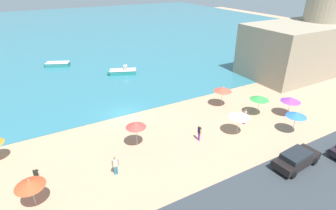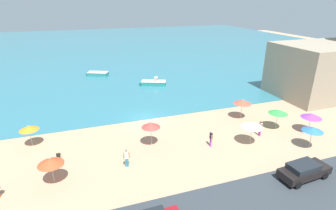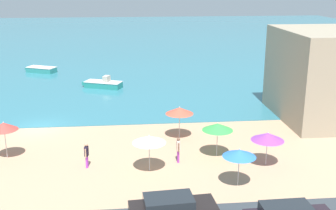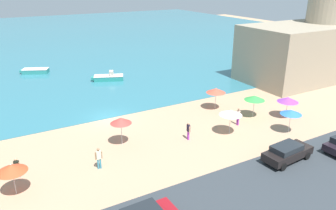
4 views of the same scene
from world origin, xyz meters
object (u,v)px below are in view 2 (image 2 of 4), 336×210
bather_2 (260,127)px  parked_car_1 (304,170)px  beach_umbrella_5 (151,125)px  bather_1 (59,158)px  beach_umbrella_1 (29,128)px  beach_umbrella_3 (242,102)px  skiff_offshore (154,83)px  skiff_nearshore (98,74)px  beach_umbrella_2 (278,112)px  beach_umbrella_0 (313,129)px  beach_umbrella_7 (50,162)px  beach_umbrella_4 (312,115)px  bather_3 (211,138)px  beach_umbrella_6 (252,125)px  bather_0 (127,157)px

bather_2 → parked_car_1: bather_2 is taller
beach_umbrella_5 → bather_1: (-8.79, -1.01, -1.45)m
beach_umbrella_1 → beach_umbrella_3: 24.27m
parked_car_1 → skiff_offshore: 29.28m
skiff_nearshore → beach_umbrella_2: bearing=-59.3°
beach_umbrella_1 → parked_car_1: bearing=-30.7°
beach_umbrella_0 → beach_umbrella_7: (-24.30, 2.48, -0.06)m
bather_1 → bather_2: size_ratio=0.91×
beach_umbrella_1 → bather_2: bearing=-13.7°
beach_umbrella_3 → skiff_nearshore: bearing=120.8°
beach_umbrella_1 → bather_2: size_ratio=1.32×
beach_umbrella_5 → beach_umbrella_0: bearing=-20.5°
beach_umbrella_1 → bather_2: beach_umbrella_1 is taller
beach_umbrella_3 → beach_umbrella_4: (5.20, -5.70, -0.20)m
beach_umbrella_2 → bather_3: (-9.03, -1.07, -1.20)m
skiff_nearshore → skiff_offshore: bearing=-46.9°
beach_umbrella_6 → skiff_offshore: (-4.07, 22.55, -1.73)m
beach_umbrella_5 → beach_umbrella_6: bearing=-17.2°
bather_1 → beach_umbrella_0: bearing=-11.0°
beach_umbrella_3 → bather_3: (-6.83, -4.90, -1.27)m
beach_umbrella_2 → beach_umbrella_7: size_ratio=1.04×
bather_2 → bather_3: bearing=-177.9°
beach_umbrella_1 → bather_3: bearing=-19.0°
beach_umbrella_0 → beach_umbrella_6: size_ratio=0.96×
beach_umbrella_2 → skiff_nearshore: 34.81m
bather_2 → skiff_offshore: size_ratio=0.38×
bather_1 → beach_umbrella_2: bearing=-0.1°
bather_3 → beach_umbrella_7: bearing=-176.0°
beach_umbrella_4 → skiff_nearshore: 37.96m
beach_umbrella_2 → beach_umbrella_6: (-4.91, -2.00, 0.03)m
beach_umbrella_1 → beach_umbrella_6: 22.62m
beach_umbrella_0 → beach_umbrella_6: beach_umbrella_6 is taller
beach_umbrella_5 → skiff_offshore: size_ratio=0.57×
beach_umbrella_5 → beach_umbrella_3: bearing=12.5°
beach_umbrella_1 → bather_3: 18.45m
beach_umbrella_2 → beach_umbrella_4: (2.99, -1.86, -0.14)m
parked_car_1 → bather_0: bearing=154.8°
beach_umbrella_6 → bather_3: bearing=167.3°
beach_umbrella_4 → beach_umbrella_5: bearing=170.7°
beach_umbrella_3 → beach_umbrella_5: beach_umbrella_5 is taller
beach_umbrella_1 → bather_2: 24.29m
bather_1 → skiff_offshore: (14.57, 20.51, -0.44)m
beach_umbrella_1 → bather_1: beach_umbrella_1 is taller
beach_umbrella_4 → bather_0: size_ratio=1.31×
bather_3 → parked_car_1: (4.91, -7.24, -0.15)m
beach_umbrella_5 → parked_car_1: size_ratio=0.59×
beach_umbrella_0 → bather_0: (-18.19, 2.76, -1.11)m
bather_3 → skiff_nearshore: (-8.71, 30.97, -0.55)m
bather_0 → skiff_offshore: (8.86, 22.40, -0.55)m
bather_0 → skiff_nearshore: bather_0 is taller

